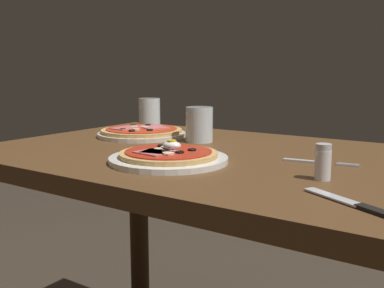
{
  "coord_description": "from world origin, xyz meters",
  "views": [
    {
      "loc": [
        0.55,
        -0.92,
        0.96
      ],
      "look_at": [
        -0.01,
        -0.08,
        0.79
      ],
      "focal_mm": 41.92,
      "sensor_mm": 36.0,
      "label": 1
    }
  ],
  "objects_px": {
    "pizza_foreground": "(168,157)",
    "water_glass_far": "(199,127)",
    "dining_table": "(214,204)",
    "knife": "(361,206)",
    "water_glass_near": "(149,114)",
    "fork": "(314,162)",
    "pizza_across_left": "(142,132)",
    "salt_shaker": "(323,162)"
  },
  "relations": [
    {
      "from": "dining_table",
      "to": "fork",
      "type": "xyz_separation_m",
      "value": [
        0.24,
        0.01,
        0.13
      ]
    },
    {
      "from": "water_glass_near",
      "to": "pizza_across_left",
      "type": "bearing_deg",
      "value": -56.23
    },
    {
      "from": "salt_shaker",
      "to": "water_glass_far",
      "type": "bearing_deg",
      "value": 150.49
    },
    {
      "from": "pizza_across_left",
      "to": "fork",
      "type": "bearing_deg",
      "value": -9.3
    },
    {
      "from": "knife",
      "to": "dining_table",
      "type": "bearing_deg",
      "value": 147.2
    },
    {
      "from": "water_glass_far",
      "to": "knife",
      "type": "distance_m",
      "value": 0.65
    },
    {
      "from": "pizza_foreground",
      "to": "fork",
      "type": "xyz_separation_m",
      "value": [
        0.27,
        0.16,
        -0.01
      ]
    },
    {
      "from": "pizza_foreground",
      "to": "pizza_across_left",
      "type": "height_order",
      "value": "pizza_foreground"
    },
    {
      "from": "pizza_across_left",
      "to": "water_glass_far",
      "type": "xyz_separation_m",
      "value": [
        0.2,
        0.01,
        0.03
      ]
    },
    {
      "from": "dining_table",
      "to": "salt_shaker",
      "type": "bearing_deg",
      "value": -22.3
    },
    {
      "from": "dining_table",
      "to": "pizza_across_left",
      "type": "bearing_deg",
      "value": 162.18
    },
    {
      "from": "pizza_across_left",
      "to": "dining_table",
      "type": "bearing_deg",
      "value": -17.82
    },
    {
      "from": "water_glass_far",
      "to": "knife",
      "type": "xyz_separation_m",
      "value": [
        0.53,
        -0.38,
        -0.04
      ]
    },
    {
      "from": "dining_table",
      "to": "knife",
      "type": "distance_m",
      "value": 0.5
    },
    {
      "from": "pizza_foreground",
      "to": "pizza_across_left",
      "type": "xyz_separation_m",
      "value": [
        -0.29,
        0.26,
        0.0
      ]
    },
    {
      "from": "pizza_foreground",
      "to": "water_glass_far",
      "type": "xyz_separation_m",
      "value": [
        -0.09,
        0.27,
        0.03
      ]
    },
    {
      "from": "fork",
      "to": "salt_shaker",
      "type": "xyz_separation_m",
      "value": [
        0.06,
        -0.14,
        0.03
      ]
    },
    {
      "from": "pizza_across_left",
      "to": "salt_shaker",
      "type": "xyz_separation_m",
      "value": [
        0.62,
        -0.23,
        0.02
      ]
    },
    {
      "from": "pizza_foreground",
      "to": "knife",
      "type": "xyz_separation_m",
      "value": [
        0.43,
        -0.11,
        -0.01
      ]
    },
    {
      "from": "water_glass_far",
      "to": "dining_table",
      "type": "bearing_deg",
      "value": -43.93
    },
    {
      "from": "water_glass_near",
      "to": "fork",
      "type": "height_order",
      "value": "water_glass_near"
    },
    {
      "from": "pizza_foreground",
      "to": "salt_shaker",
      "type": "xyz_separation_m",
      "value": [
        0.33,
        0.03,
        0.02
      ]
    },
    {
      "from": "pizza_foreground",
      "to": "water_glass_near",
      "type": "bearing_deg",
      "value": 132.96
    },
    {
      "from": "pizza_across_left",
      "to": "water_glass_near",
      "type": "distance_m",
      "value": 0.25
    },
    {
      "from": "pizza_across_left",
      "to": "water_glass_near",
      "type": "bearing_deg",
      "value": 123.77
    },
    {
      "from": "pizza_across_left",
      "to": "knife",
      "type": "height_order",
      "value": "pizza_across_left"
    },
    {
      "from": "dining_table",
      "to": "knife",
      "type": "xyz_separation_m",
      "value": [
        0.41,
        -0.26,
        0.13
      ]
    },
    {
      "from": "knife",
      "to": "water_glass_near",
      "type": "bearing_deg",
      "value": 146.54
    },
    {
      "from": "dining_table",
      "to": "pizza_foreground",
      "type": "bearing_deg",
      "value": -99.23
    },
    {
      "from": "water_glass_far",
      "to": "salt_shaker",
      "type": "height_order",
      "value": "water_glass_far"
    },
    {
      "from": "water_glass_near",
      "to": "knife",
      "type": "height_order",
      "value": "water_glass_near"
    },
    {
      "from": "pizza_foreground",
      "to": "water_glass_far",
      "type": "distance_m",
      "value": 0.29
    },
    {
      "from": "water_glass_far",
      "to": "fork",
      "type": "relative_size",
      "value": 0.61
    },
    {
      "from": "water_glass_near",
      "to": "salt_shaker",
      "type": "bearing_deg",
      "value": -29.64
    },
    {
      "from": "water_glass_near",
      "to": "salt_shaker",
      "type": "height_order",
      "value": "water_glass_near"
    },
    {
      "from": "pizza_foreground",
      "to": "water_glass_near",
      "type": "relative_size",
      "value": 2.63
    },
    {
      "from": "water_glass_far",
      "to": "water_glass_near",
      "type": "bearing_deg",
      "value": 150.2
    },
    {
      "from": "dining_table",
      "to": "salt_shaker",
      "type": "height_order",
      "value": "salt_shaker"
    },
    {
      "from": "water_glass_far",
      "to": "salt_shaker",
      "type": "xyz_separation_m",
      "value": [
        0.42,
        -0.24,
        -0.01
      ]
    },
    {
      "from": "pizza_foreground",
      "to": "water_glass_near",
      "type": "height_order",
      "value": "water_glass_near"
    },
    {
      "from": "knife",
      "to": "salt_shaker",
      "type": "bearing_deg",
      "value": 126.67
    },
    {
      "from": "water_glass_near",
      "to": "fork",
      "type": "bearing_deg",
      "value": -23.04
    }
  ]
}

